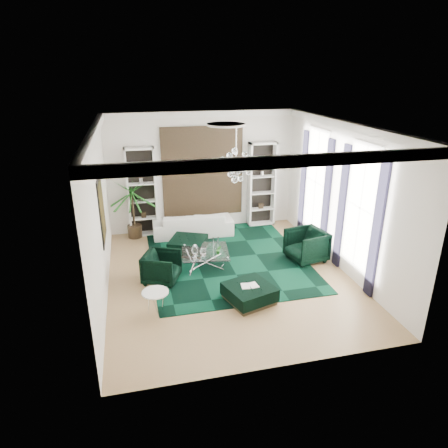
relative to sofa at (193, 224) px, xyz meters
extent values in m
cube|color=tan|center=(0.45, -2.93, -0.38)|extent=(6.00, 7.00, 0.02)
cube|color=white|center=(0.45, -2.93, 3.44)|extent=(6.00, 7.00, 0.02)
cube|color=silver|center=(0.45, 0.58, 1.53)|extent=(6.00, 0.02, 3.80)
cube|color=silver|center=(0.45, -6.44, 1.53)|extent=(6.00, 0.02, 3.80)
cube|color=silver|center=(-2.56, -2.93, 1.53)|extent=(0.02, 7.00, 3.80)
cube|color=silver|center=(3.46, -2.93, 1.53)|extent=(0.02, 7.00, 3.80)
cylinder|color=white|center=(0.45, -2.63, 3.40)|extent=(0.90, 0.90, 0.05)
cube|color=black|center=(0.45, 0.53, 1.53)|extent=(2.50, 0.06, 2.80)
cube|color=black|center=(-2.52, -2.33, 1.48)|extent=(0.04, 1.30, 1.60)
cube|color=white|center=(3.44, -3.83, 1.53)|extent=(0.03, 1.10, 2.90)
cube|color=black|center=(3.40, -4.61, 1.28)|extent=(0.07, 0.30, 3.25)
cube|color=black|center=(3.40, -3.05, 1.28)|extent=(0.07, 0.30, 3.25)
cube|color=white|center=(3.44, -1.43, 1.53)|extent=(0.03, 1.10, 2.90)
cube|color=black|center=(3.40, -2.21, 1.28)|extent=(0.07, 0.30, 3.25)
cube|color=black|center=(3.40, -0.65, 1.28)|extent=(0.07, 0.30, 3.25)
cube|color=black|center=(0.65, -1.94, -0.36)|extent=(4.20, 5.00, 0.02)
imported|color=silver|center=(0.00, 0.00, 0.00)|extent=(2.54, 1.07, 0.73)
imported|color=black|center=(-1.23, -2.82, 0.02)|extent=(1.10, 1.09, 0.77)
imported|color=black|center=(2.75, -2.55, 0.07)|extent=(1.13, 1.10, 0.88)
cube|color=black|center=(-0.35, -1.31, -0.15)|extent=(1.28, 1.28, 0.43)
cube|color=black|center=(0.61, -4.22, -0.17)|extent=(1.23, 1.23, 0.39)
cube|color=white|center=(0.61, -4.22, 0.04)|extent=(0.39, 0.26, 0.03)
cylinder|color=white|center=(-1.49, -4.27, -0.09)|extent=(0.76, 0.76, 0.55)
imported|color=#20651E|center=(0.28, -2.49, 0.18)|extent=(0.17, 0.15, 0.24)
camera|label=1|loc=(-1.77, -11.76, 4.59)|focal=32.00mm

